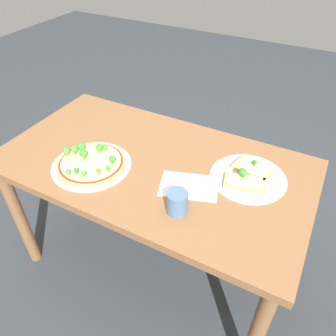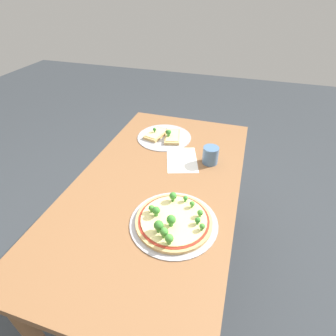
# 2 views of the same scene
# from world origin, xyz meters

# --- Properties ---
(ground_plane) EXTENTS (8.00, 8.00, 0.00)m
(ground_plane) POSITION_xyz_m (0.00, 0.00, 0.00)
(ground_plane) COLOR #33383D
(dining_table) EXTENTS (1.36, 0.75, 0.72)m
(dining_table) POSITION_xyz_m (0.00, 0.00, 0.62)
(dining_table) COLOR brown
(dining_table) RESTS_ON ground_plane
(pizza_tray_whole) EXTENTS (0.34, 0.34, 0.07)m
(pizza_tray_whole) POSITION_xyz_m (0.22, 0.14, 0.73)
(pizza_tray_whole) COLOR #A3A3A8
(pizza_tray_whole) RESTS_ON dining_table
(pizza_tray_slice) EXTENTS (0.32, 0.32, 0.06)m
(pizza_tray_slice) POSITION_xyz_m (-0.40, -0.09, 0.73)
(pizza_tray_slice) COLOR #A3A3A8
(pizza_tray_slice) RESTS_ON dining_table
(drinking_cup) EXTENTS (0.08, 0.08, 0.09)m
(drinking_cup) POSITION_xyz_m (-0.23, 0.21, 0.76)
(drinking_cup) COLOR #4C7099
(drinking_cup) RESTS_ON dining_table
(paper_menu) EXTENTS (0.27, 0.22, 0.00)m
(paper_menu) POSITION_xyz_m (-0.21, 0.07, 0.72)
(paper_menu) COLOR white
(paper_menu) RESTS_ON dining_table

